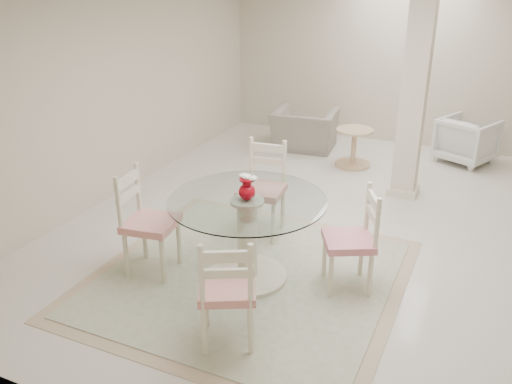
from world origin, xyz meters
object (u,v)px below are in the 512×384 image
at_px(dining_chair_north, 264,181).
at_px(recliner_taupe, 304,129).
at_px(column, 414,94).
at_px(dining_chair_south, 227,285).
at_px(red_vase, 247,188).
at_px(dining_table, 247,239).
at_px(dining_chair_west, 143,214).
at_px(side_table, 354,149).
at_px(armchair_white, 467,140).
at_px(dining_chair_east, 357,233).

bearing_deg(dining_chair_north, recliner_taupe, 95.02).
height_order(column, recliner_taupe, column).
bearing_deg(dining_chair_south, column, -127.52).
bearing_deg(red_vase, dining_chair_south, -73.55).
distance_m(dining_table, dining_chair_south, 1.03).
distance_m(dining_chair_north, dining_chair_west, 1.45).
relative_size(red_vase, side_table, 0.42).
height_order(dining_chair_west, armchair_white, dining_chair_west).
relative_size(dining_chair_west, recliner_taupe, 1.18).
height_order(column, dining_chair_east, column).
bearing_deg(column, armchair_white, 69.25).
distance_m(dining_chair_north, armchair_white, 3.94).
bearing_deg(dining_chair_south, dining_chair_west, -56.02).
bearing_deg(dining_chair_east, column, 152.77).
xyz_separation_m(column, dining_chair_east, (-0.01, -2.50, -0.77)).
height_order(dining_chair_west, side_table, dining_chair_west).
distance_m(dining_chair_north, recliner_taupe, 3.10).
distance_m(dining_table, armchair_white, 4.73).
height_order(dining_chair_east, dining_chair_south, same).
relative_size(column, dining_chair_north, 2.29).
relative_size(dining_chair_east, armchair_white, 1.45).
bearing_deg(dining_chair_north, dining_chair_east, -35.69).
height_order(dining_chair_north, recliner_taupe, dining_chair_north).
xyz_separation_m(dining_chair_east, dining_chair_north, (-1.24, 0.70, 0.04)).
bearing_deg(dining_table, dining_chair_west, -164.82).
height_order(dining_chair_east, armchair_white, dining_chair_east).
xyz_separation_m(column, dining_chair_west, (-1.98, -3.06, -0.73)).
distance_m(dining_table, red_vase, 0.53).
distance_m(dining_chair_east, dining_chair_west, 2.05).
bearing_deg(armchair_white, dining_chair_north, 85.63).
distance_m(dining_chair_east, recliner_taupe, 4.16).
relative_size(red_vase, recliner_taupe, 0.24).
relative_size(dining_chair_north, armchair_white, 1.55).
relative_size(dining_chair_west, side_table, 2.05).
xyz_separation_m(column, dining_chair_north, (-1.26, -1.80, -0.73)).
bearing_deg(dining_chair_south, dining_chair_east, -145.50).
bearing_deg(side_table, dining_chair_north, -97.93).
bearing_deg(column, dining_chair_east, -90.26).
relative_size(dining_table, recliner_taupe, 1.48).
height_order(dining_table, side_table, dining_table).
xyz_separation_m(red_vase, side_table, (0.09, 3.54, -0.70)).
xyz_separation_m(column, side_table, (-0.90, 0.75, -1.08)).
distance_m(recliner_taupe, armchair_white, 2.52).
bearing_deg(dining_chair_west, armchair_white, -37.43).
height_order(red_vase, dining_chair_east, dining_chair_east).
xyz_separation_m(red_vase, dining_chair_west, (-0.99, -0.27, -0.35)).
relative_size(dining_chair_south, side_table, 1.93).
bearing_deg(armchair_white, dining_chair_south, 100.48).
distance_m(dining_chair_east, side_table, 3.39).
bearing_deg(recliner_taupe, side_table, 147.59).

